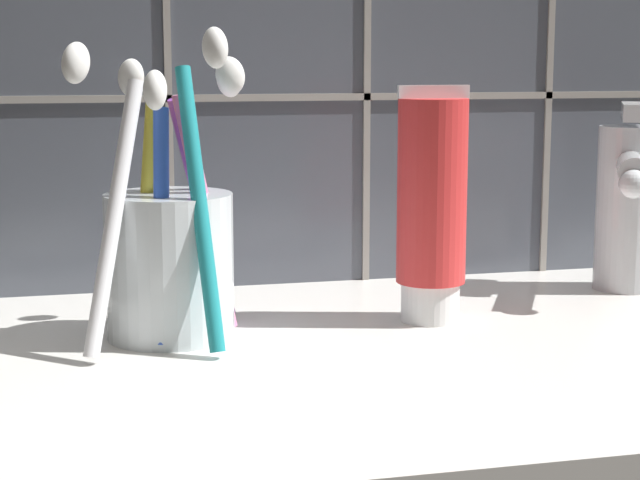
# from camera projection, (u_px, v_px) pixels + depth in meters

# --- Properties ---
(sink_counter) EXTENTS (0.57, 0.38, 0.02)m
(sink_counter) POSITION_uv_depth(u_px,v_px,m) (428.00, 360.00, 0.62)
(sink_counter) COLOR silver
(sink_counter) RESTS_ON ground
(tile_wall_backsplash) EXTENTS (0.67, 0.02, 0.41)m
(tile_wall_backsplash) POSITION_uv_depth(u_px,v_px,m) (345.00, 28.00, 0.77)
(tile_wall_backsplash) COLOR #4C515B
(tile_wall_backsplash) RESTS_ON ground
(toothbrush_cup) EXTENTS (0.12, 0.12, 0.18)m
(toothbrush_cup) POSITION_uv_depth(u_px,v_px,m) (170.00, 251.00, 0.63)
(toothbrush_cup) COLOR silver
(toothbrush_cup) RESTS_ON sink_counter
(toothpaste_tube) EXTENTS (0.05, 0.04, 0.15)m
(toothpaste_tube) POSITION_uv_depth(u_px,v_px,m) (432.00, 206.00, 0.66)
(toothpaste_tube) COLOR white
(toothpaste_tube) RESTS_ON sink_counter
(sink_faucet) EXTENTS (0.07, 0.11, 0.13)m
(sink_faucet) POSITION_uv_depth(u_px,v_px,m) (628.00, 200.00, 0.75)
(sink_faucet) COLOR silver
(sink_faucet) RESTS_ON sink_counter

